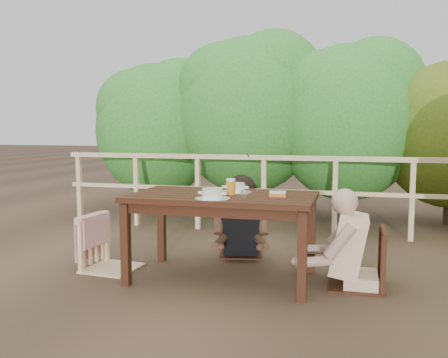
% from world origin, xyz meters
% --- Properties ---
extents(ground, '(60.00, 60.00, 0.00)m').
position_xyz_m(ground, '(0.00, 0.00, 0.00)').
color(ground, brown).
rests_on(ground, ground).
extents(table, '(1.63, 0.92, 0.75)m').
position_xyz_m(table, '(0.00, 0.00, 0.38)').
color(table, black).
rests_on(table, ground).
extents(chair_left, '(0.53, 0.53, 0.98)m').
position_xyz_m(chair_left, '(-1.10, -0.00, 0.49)').
color(chair_left, beige).
rests_on(chair_left, ground).
extents(chair_far, '(0.53, 0.53, 0.89)m').
position_xyz_m(chair_far, '(-0.03, 0.85, 0.45)').
color(chair_far, black).
rests_on(chair_far, ground).
extents(chair_right, '(0.48, 0.48, 0.96)m').
position_xyz_m(chair_right, '(1.17, 0.09, 0.48)').
color(chair_right, black).
rests_on(chair_right, ground).
extents(woman, '(0.67, 0.76, 1.33)m').
position_xyz_m(woman, '(-0.03, 0.87, 0.67)').
color(woman, black).
rests_on(woman, ground).
extents(diner_right, '(0.69, 0.56, 1.39)m').
position_xyz_m(diner_right, '(1.20, 0.09, 0.69)').
color(diner_right, beige).
rests_on(diner_right, ground).
extents(railing, '(5.60, 0.10, 1.01)m').
position_xyz_m(railing, '(0.00, 2.00, 0.51)').
color(railing, beige).
rests_on(railing, ground).
extents(hedge_row, '(6.60, 1.60, 3.80)m').
position_xyz_m(hedge_row, '(0.40, 3.20, 1.90)').
color(hedge_row, '#307428').
rests_on(hedge_row, ground).
extents(soup_near, '(0.29, 0.29, 0.10)m').
position_xyz_m(soup_near, '(-0.01, -0.27, 0.80)').
color(soup_near, silver).
rests_on(soup_near, table).
extents(soup_far, '(0.29, 0.29, 0.10)m').
position_xyz_m(soup_far, '(0.07, 0.18, 0.80)').
color(soup_far, white).
rests_on(soup_far, table).
extents(bread_roll, '(0.14, 0.11, 0.08)m').
position_xyz_m(bread_roll, '(-0.04, -0.25, 0.80)').
color(bread_roll, '#A97535').
rests_on(bread_roll, table).
extents(beer_glass, '(0.08, 0.08, 0.16)m').
position_xyz_m(beer_glass, '(0.08, -0.01, 0.83)').
color(beer_glass, orange).
rests_on(beer_glass, table).
extents(tumbler, '(0.07, 0.07, 0.08)m').
position_xyz_m(tumbler, '(0.24, -0.21, 0.80)').
color(tumbler, white).
rests_on(tumbler, table).
extents(butter_tub, '(0.15, 0.12, 0.06)m').
position_xyz_m(butter_tub, '(0.50, -0.02, 0.78)').
color(butter_tub, white).
rests_on(butter_tub, table).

